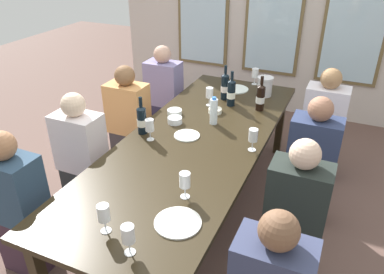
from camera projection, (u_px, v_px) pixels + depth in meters
The scene contains 28 objects.
ground_plane at pixel (195, 213), 3.30m from camera, with size 12.00×12.00×0.00m, color brown.
dining_table at pixel (195, 146), 2.97m from camera, with size 1.04×2.82×0.74m.
white_plate_0 at pixel (236, 89), 3.86m from camera, with size 0.26×0.26×0.01m, color white.
white_plate_1 at pixel (178, 222), 2.10m from camera, with size 0.27×0.27×0.01m, color white.
white_plate_2 at pixel (187, 135), 2.99m from camera, with size 0.21×0.21×0.01m, color white.
metal_pitcher at pixel (265, 86), 3.67m from camera, with size 0.16×0.16×0.19m.
wine_bottle_0 at pixel (260, 97), 3.37m from camera, with size 0.08×0.08×0.32m.
wine_bottle_1 at pixel (225, 86), 3.58m from camera, with size 0.08×0.08×0.34m.
wine_bottle_2 at pixel (231, 92), 3.45m from camera, with size 0.08×0.08×0.33m.
wine_bottle_3 at pixel (142, 120), 2.98m from camera, with size 0.08×0.08×0.31m.
tasting_bowl_0 at pixel (215, 111), 3.36m from camera, with size 0.12×0.12×0.04m, color white.
tasting_bowl_1 at pixel (175, 112), 3.33m from camera, with size 0.13×0.13×0.04m, color white.
tasting_bowl_2 at pixel (175, 120), 3.18m from camera, with size 0.12×0.12×0.05m, color white.
water_bottle at pixel (214, 111), 3.13m from camera, with size 0.06×0.06×0.24m.
wine_glass_0 at pixel (210, 94), 3.46m from camera, with size 0.07×0.07×0.17m.
wine_glass_1 at pixel (104, 214), 1.99m from camera, with size 0.07×0.07×0.17m.
wine_glass_2 at pixel (128, 235), 1.85m from camera, with size 0.07×0.07×0.17m.
wine_glass_3 at pixel (150, 126), 2.88m from camera, with size 0.07×0.07×0.17m.
wine_glass_4 at pixel (255, 74), 3.94m from camera, with size 0.07×0.07×0.17m.
wine_glass_5 at pixel (185, 181), 2.25m from camera, with size 0.07×0.07×0.17m.
wine_glass_6 at pixel (253, 136), 2.74m from camera, with size 0.07×0.07×0.17m.
seated_person_0 at pixel (82, 159), 3.08m from camera, with size 0.38×0.24×1.11m.
seated_person_1 at pixel (294, 218), 2.46m from camera, with size 0.38×0.24×1.11m.
seated_person_2 at pixel (129, 124), 3.65m from camera, with size 0.38×0.24×1.11m.
seated_person_3 at pixel (311, 164), 3.02m from camera, with size 0.38×0.24×1.11m.
seated_person_4 at pixel (19, 208), 2.54m from camera, with size 0.38×0.24×1.11m.
seated_person_6 at pixel (164, 97), 4.24m from camera, with size 0.38×0.24×1.11m.
seated_person_7 at pixel (322, 127), 3.59m from camera, with size 0.38×0.24×1.11m.
Camera 1 is at (1.02, -2.36, 2.18)m, focal length 35.18 mm.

